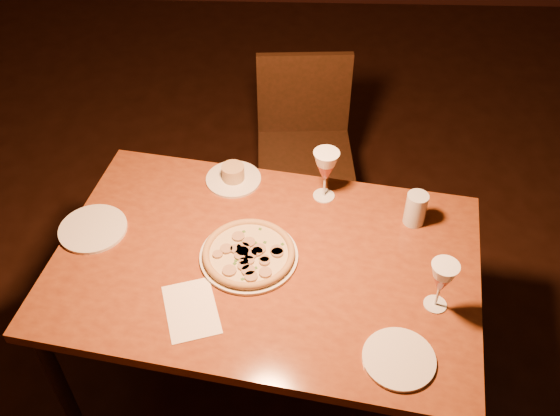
{
  "coord_description": "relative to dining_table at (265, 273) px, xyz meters",
  "views": [
    {
      "loc": [
        -0.18,
        -1.05,
        2.19
      ],
      "look_at": [
        -0.23,
        0.29,
        0.89
      ],
      "focal_mm": 40.0,
      "sensor_mm": 36.0,
      "label": 1
    }
  ],
  "objects": [
    {
      "name": "dining_table",
      "position": [
        0.0,
        0.0,
        0.0
      ],
      "size": [
        1.45,
        1.07,
        0.71
      ],
      "rotation": [
        0.0,
        0.0,
        -0.17
      ],
      "color": "brown",
      "rests_on": "floor"
    },
    {
      "name": "chair_far",
      "position": [
        0.12,
        0.9,
        -0.17
      ],
      "size": [
        0.44,
        0.44,
        0.85
      ],
      "rotation": [
        0.0,
        0.0,
        0.06
      ],
      "color": "black",
      "rests_on": "floor"
    },
    {
      "name": "pizza_plate",
      "position": [
        -0.05,
        0.01,
        0.08
      ],
      "size": [
        0.31,
        0.31,
        0.03
      ],
      "color": "white",
      "rests_on": "dining_table"
    },
    {
      "name": "ramekin_saucer",
      "position": [
        -0.13,
        0.37,
        0.08
      ],
      "size": [
        0.2,
        0.2,
        0.06
      ],
      "color": "white",
      "rests_on": "dining_table"
    },
    {
      "name": "wine_glass_far",
      "position": [
        0.19,
        0.3,
        0.16
      ],
      "size": [
        0.09,
        0.09,
        0.19
      ],
      "primitive_type": null,
      "color": "#BC544E",
      "rests_on": "dining_table"
    },
    {
      "name": "wine_glass_right",
      "position": [
        0.51,
        -0.16,
        0.15
      ],
      "size": [
        0.08,
        0.08,
        0.18
      ],
      "primitive_type": null,
      "color": "#BC544E",
      "rests_on": "dining_table"
    },
    {
      "name": "water_tumbler",
      "position": [
        0.49,
        0.19,
        0.12
      ],
      "size": [
        0.07,
        0.07,
        0.12
      ],
      "primitive_type": "cylinder",
      "color": "silver",
      "rests_on": "dining_table"
    },
    {
      "name": "side_plate_left",
      "position": [
        -0.57,
        0.11,
        0.07
      ],
      "size": [
        0.22,
        0.22,
        0.01
      ],
      "primitive_type": "cylinder",
      "color": "white",
      "rests_on": "dining_table"
    },
    {
      "name": "side_plate_near",
      "position": [
        0.38,
        -0.35,
        0.07
      ],
      "size": [
        0.2,
        0.2,
        0.01
      ],
      "primitive_type": "cylinder",
      "color": "white",
      "rests_on": "dining_table"
    },
    {
      "name": "menu_card",
      "position": [
        -0.21,
        -0.2,
        0.06
      ],
      "size": [
        0.2,
        0.25,
        0.0
      ],
      "primitive_type": "cube",
      "rotation": [
        0.0,
        0.0,
        0.31
      ],
      "color": "white",
      "rests_on": "dining_table"
    }
  ]
}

